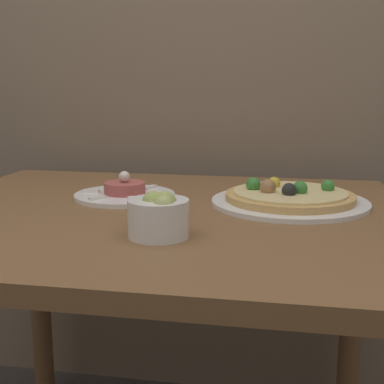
% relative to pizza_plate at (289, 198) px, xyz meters
% --- Properties ---
extents(dining_table, '(1.04, 0.88, 0.73)m').
position_rel_pizza_plate_xyz_m(dining_table, '(-0.28, -0.10, -0.12)').
color(dining_table, brown).
rests_on(dining_table, ground_plane).
extents(pizza_plate, '(0.34, 0.34, 0.06)m').
position_rel_pizza_plate_xyz_m(pizza_plate, '(0.00, 0.00, 0.00)').
color(pizza_plate, white).
rests_on(pizza_plate, dining_table).
extents(tartare_plate, '(0.23, 0.23, 0.06)m').
position_rel_pizza_plate_xyz_m(tartare_plate, '(-0.37, 0.00, -0.00)').
color(tartare_plate, white).
rests_on(tartare_plate, dining_table).
extents(small_bowl, '(0.11, 0.11, 0.08)m').
position_rel_pizza_plate_xyz_m(small_bowl, '(-0.22, -0.30, 0.02)').
color(small_bowl, white).
rests_on(small_bowl, dining_table).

